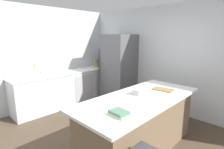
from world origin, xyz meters
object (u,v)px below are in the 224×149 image
Objects in this scene: cookbook_stack at (119,113)px; mixing_bowl at (138,92)px; whiskey_bottle at (98,63)px; cutting_board at (163,90)px; hot_sauce_bottle at (102,64)px; olive_oil_bottle at (95,63)px; kitchen_island at (139,123)px; flower_vase at (35,74)px; syrup_bottle at (103,63)px; refrigerator at (118,69)px; sink_faucet at (50,68)px.

mixing_bowl is (-0.32, 0.82, 0.01)m from cookbook_stack.
cutting_board is at bearing -16.68° from whiskey_bottle.
hot_sauce_bottle is 1.20× the size of mixing_bowl.
olive_oil_bottle reaches higher than mixing_bowl.
kitchen_island is 11.27× the size of mixing_bowl.
flower_vase is 1.05× the size of syrup_bottle.
cutting_board is (2.70, -0.70, -0.11)m from olive_oil_bottle.
whiskey_bottle is at bearing -179.43° from refrigerator.
mixing_bowl is (2.47, -1.49, -0.08)m from syrup_bottle.
olive_oil_bottle is 2.79m from cutting_board.
mixing_bowl is (2.48, -1.31, -0.08)m from whiskey_bottle.
sink_faucet is at bearing 169.25° from cookbook_stack.
hot_sauce_bottle is 2.75m from cutting_board.
flower_vase is at bearing -89.40° from whiskey_bottle.
hot_sauce_bottle is (0.05, -0.10, -0.02)m from syrup_bottle.
kitchen_island is 6.18× the size of cutting_board.
hot_sauce_bottle is (0.04, 2.07, 0.01)m from flower_vase.
cutting_board is at bearing 70.38° from mixing_bowl.
whiskey_bottle is 1.19× the size of cookbook_stack.
sink_faucet is 2.57m from mixing_bowl.
flower_vase is (-2.58, -0.59, 0.54)m from kitchen_island.
syrup_bottle is at bearing 90.35° from flower_vase.
kitchen_island is 2.31m from refrigerator.
sink_faucet is 2.85m from cutting_board.
syrup_bottle reaches higher than kitchen_island.
refrigerator is 1.99m from cutting_board.
hot_sauce_bottle reaches higher than mixing_bowl.
flower_vase is at bearing -88.25° from olive_oil_bottle.
cookbook_stack reaches higher than kitchen_island.
flower_vase is at bearing -77.35° from sink_faucet.
syrup_bottle is 1.52× the size of mixing_bowl.
flower_vase is 2.78m from cookbook_stack.
kitchen_island is 7.06× the size of flower_vase.
flower_vase is (-0.82, -2.00, 0.05)m from refrigerator.
whiskey_bottle is at bearing 151.64° from kitchen_island.
mixing_bowl is at bearing -31.07° from syrup_bottle.
refrigerator reaches higher than cutting_board.
olive_oil_bottle is (-0.04, -0.28, -0.00)m from syrup_bottle.
sink_faucet is (-0.91, -1.59, 0.11)m from refrigerator.
kitchen_island is 1.21× the size of refrigerator.
hot_sauce_bottle is (0.13, 1.66, -0.06)m from sink_faucet.
mixing_bowl is (-0.12, 0.09, 0.49)m from kitchen_island.
cookbook_stack is (2.83, -2.02, -0.09)m from olive_oil_bottle.
olive_oil_bottle is (-2.63, 1.30, 0.57)m from kitchen_island.
cookbook_stack is at bearing -35.54° from olive_oil_bottle.
mixing_bowl reaches higher than kitchen_island.
cutting_board is at bearing -23.86° from refrigerator.
syrup_bottle reaches higher than whiskey_bottle.
cookbook_stack is 1.33m from cutting_board.
refrigerator is 0.89m from olive_oil_bottle.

